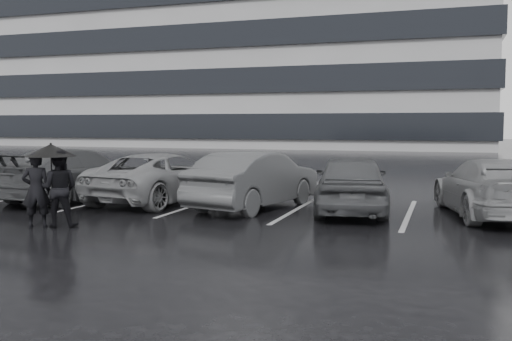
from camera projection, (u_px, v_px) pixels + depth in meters
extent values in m
plane|color=black|center=(243.00, 224.00, 12.59)|extent=(160.00, 160.00, 0.00)
cube|color=#9A9A9C|center=(203.00, 18.00, 63.79)|extent=(60.00, 25.00, 28.00)
cube|color=black|center=(204.00, 126.00, 64.76)|extent=(60.60, 25.60, 2.20)
cube|color=black|center=(204.00, 90.00, 64.44)|extent=(60.60, 25.60, 2.20)
cube|color=black|center=(204.00, 55.00, 64.11)|extent=(60.60, 25.60, 2.20)
cube|color=black|center=(203.00, 18.00, 63.79)|extent=(60.60, 25.60, 2.20)
imported|color=black|center=(351.00, 183.00, 14.14)|extent=(2.46, 4.56, 1.47)
imported|color=#29292B|center=(255.00, 180.00, 14.88)|extent=(2.52, 4.75, 1.49)
imported|color=#545456|center=(164.00, 177.00, 16.10)|extent=(2.96, 5.25, 1.39)
imported|color=black|center=(75.00, 174.00, 16.56)|extent=(2.79, 5.37, 1.49)
imported|color=#545456|center=(492.00, 187.00, 13.49)|extent=(2.92, 5.10, 1.39)
imported|color=black|center=(36.00, 190.00, 12.08)|extent=(0.70, 0.62, 1.60)
imported|color=black|center=(59.00, 189.00, 12.16)|extent=(0.97, 0.87, 1.64)
cylinder|color=black|center=(52.00, 190.00, 12.27)|extent=(0.02, 0.02, 1.54)
cone|color=black|center=(51.00, 150.00, 12.20)|extent=(1.06, 1.06, 0.27)
sphere|color=black|center=(51.00, 144.00, 12.18)|extent=(0.05, 0.05, 0.05)
cube|color=#A1A1A3|center=(31.00, 196.00, 17.43)|extent=(0.12, 5.00, 0.00)
cube|color=#A1A1A3|center=(110.00, 200.00, 16.54)|extent=(0.12, 5.00, 0.00)
cube|color=#A1A1A3|center=(199.00, 204.00, 15.65)|extent=(0.12, 5.00, 0.00)
cube|color=#A1A1A3|center=(297.00, 209.00, 14.77)|extent=(0.12, 5.00, 0.00)
cube|color=#A1A1A3|center=(409.00, 214.00, 13.88)|extent=(0.12, 5.00, 0.00)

